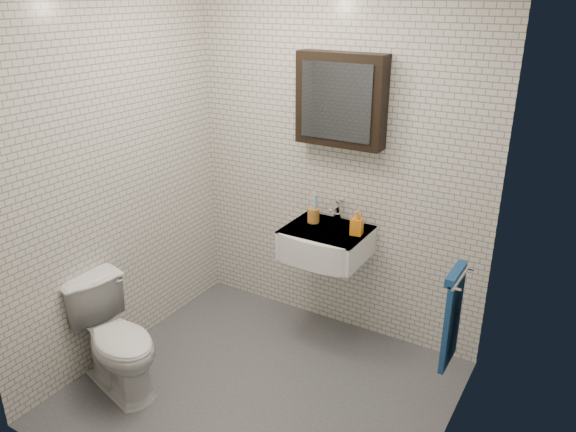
# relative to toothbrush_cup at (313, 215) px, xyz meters

# --- Properties ---
(ground) EXTENTS (2.20, 2.00, 0.01)m
(ground) POSITION_rel_toothbrush_cup_xyz_m (0.08, -0.83, -0.90)
(ground) COLOR #4B4D52
(ground) RESTS_ON ground
(room_shell) EXTENTS (2.22, 2.02, 2.51)m
(room_shell) POSITION_rel_toothbrush_cup_xyz_m (0.08, -0.83, 0.56)
(room_shell) COLOR silver
(room_shell) RESTS_ON ground
(washbasin) EXTENTS (0.55, 0.50, 0.20)m
(washbasin) POSITION_rel_toothbrush_cup_xyz_m (0.13, -0.10, -0.15)
(washbasin) COLOR white
(washbasin) RESTS_ON room_shell
(faucet) EXTENTS (0.06, 0.20, 0.15)m
(faucet) POSITION_rel_toothbrush_cup_xyz_m (0.13, 0.10, 0.01)
(faucet) COLOR silver
(faucet) RESTS_ON washbasin
(mirror_cabinet) EXTENTS (0.60, 0.15, 0.60)m
(mirror_cabinet) POSITION_rel_toothbrush_cup_xyz_m (0.13, 0.09, 0.79)
(mirror_cabinet) COLOR black
(mirror_cabinet) RESTS_ON room_shell
(towel_rail) EXTENTS (0.09, 0.30, 0.58)m
(towel_rail) POSITION_rel_toothbrush_cup_xyz_m (1.13, -0.48, -0.18)
(towel_rail) COLOR silver
(towel_rail) RESTS_ON room_shell
(toothbrush_cup) EXTENTS (0.10, 0.10, 0.23)m
(toothbrush_cup) POSITION_rel_toothbrush_cup_xyz_m (0.00, 0.00, 0.00)
(toothbrush_cup) COLOR #B4732D
(toothbrush_cup) RESTS_ON washbasin
(soap_bottle) EXTENTS (0.09, 0.09, 0.17)m
(soap_bottle) POSITION_rel_toothbrush_cup_xyz_m (0.35, -0.04, 0.03)
(soap_bottle) COLOR orange
(soap_bottle) RESTS_ON washbasin
(toilet) EXTENTS (0.77, 0.56, 0.70)m
(toilet) POSITION_rel_toothbrush_cup_xyz_m (-0.72, -1.23, -0.56)
(toilet) COLOR white
(toilet) RESTS_ON ground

